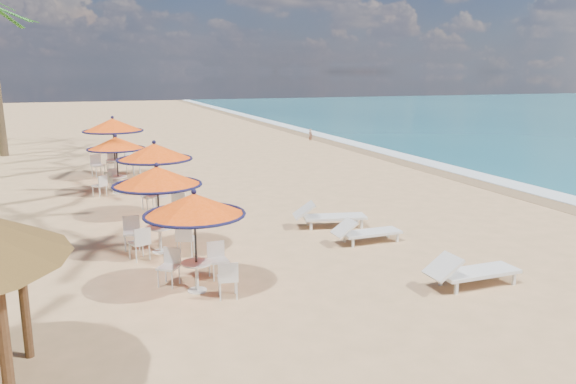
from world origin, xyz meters
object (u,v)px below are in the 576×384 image
at_px(station_3, 115,150).
at_px(lounger_near, 470,271).
at_px(station_1, 156,187).
at_px(station_4, 113,132).
at_px(station_0, 196,217).
at_px(station_2, 156,159).
at_px(lounger_mid, 365,231).
at_px(lounger_far, 327,215).

xyz_separation_m(station_3, lounger_near, (6.28, -12.18, -1.25)).
bearing_deg(station_3, lounger_near, -62.70).
bearing_deg(station_1, station_3, 93.87).
height_order(station_3, station_4, station_4).
relative_size(station_1, station_3, 1.04).
bearing_deg(station_0, station_2, 89.75).
height_order(station_2, station_3, station_2).
distance_m(station_4, lounger_near, 16.82).
relative_size(station_0, lounger_mid, 1.15).
bearing_deg(station_1, station_4, 91.89).
relative_size(station_0, station_4, 0.82).
xyz_separation_m(station_2, lounger_far, (4.41, -2.93, -1.46)).
bearing_deg(lounger_mid, station_4, 113.84).
relative_size(station_0, station_1, 0.95).
bearing_deg(lounger_far, station_0, -129.56).
bearing_deg(station_3, station_1, -86.13).
distance_m(station_1, station_4, 11.07).
height_order(station_1, station_3, station_1).
distance_m(station_3, lounger_mid, 10.46).
xyz_separation_m(station_0, lounger_mid, (4.73, 1.73, -1.25)).
xyz_separation_m(station_1, station_3, (-0.52, 7.65, -0.06)).
relative_size(station_1, station_4, 0.87).
relative_size(station_0, station_2, 0.90).
bearing_deg(lounger_far, lounger_mid, -68.16).
bearing_deg(station_0, station_1, 98.64).
bearing_deg(lounger_far, station_4, 129.16).
bearing_deg(lounger_mid, station_0, -160.56).
relative_size(station_0, lounger_far, 0.98).
distance_m(lounger_near, lounger_far, 5.30).
xyz_separation_m(station_0, station_4, (-0.79, 13.84, 0.34)).
xyz_separation_m(station_1, lounger_far, (4.86, 0.69, -1.30)).
distance_m(station_2, station_3, 4.14).
relative_size(lounger_mid, lounger_far, 0.85).
bearing_deg(lounger_near, station_0, 161.21).
bearing_deg(station_2, lounger_mid, -44.84).
xyz_separation_m(station_2, lounger_near, (5.32, -8.15, -1.47)).
xyz_separation_m(station_4, lounger_mid, (5.52, -12.11, -1.59)).
bearing_deg(station_4, lounger_mid, -65.50).
bearing_deg(lounger_near, lounger_far, 99.09).
distance_m(station_0, lounger_mid, 5.19).
height_order(station_0, lounger_mid, station_0).
xyz_separation_m(station_0, station_2, (0.03, 6.41, 0.25)).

